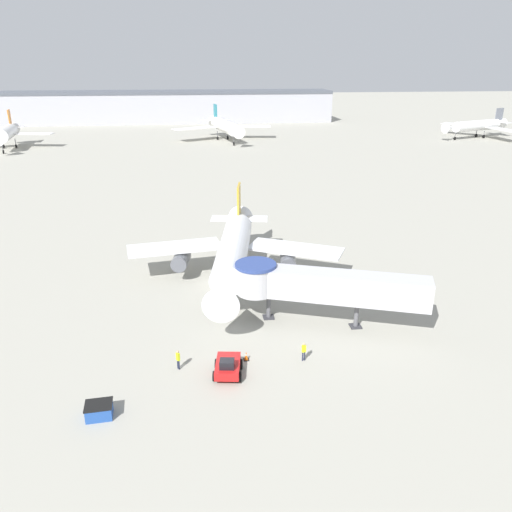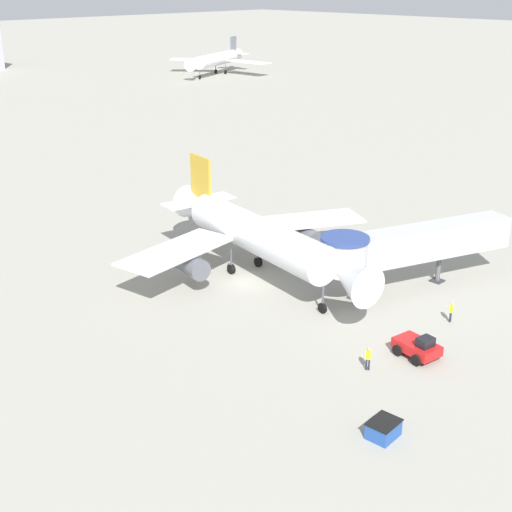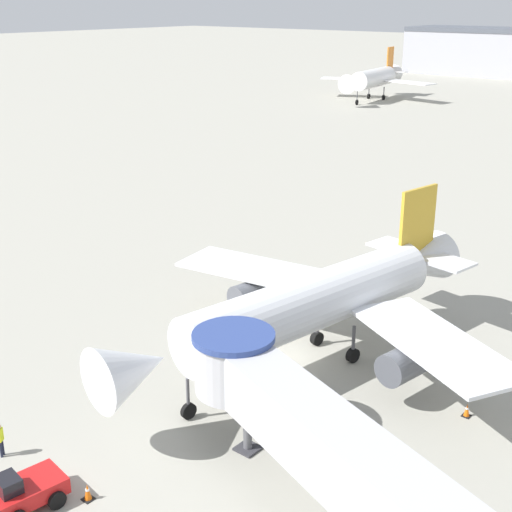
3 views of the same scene
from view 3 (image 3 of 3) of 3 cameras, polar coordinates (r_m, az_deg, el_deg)
ground_plane at (r=45.10m, az=2.48°, el=-8.03°), size 800.00×800.00×0.00m
main_airplane at (r=42.92m, az=4.95°, el=-3.67°), size 26.08×27.22×9.44m
jet_bridge at (r=31.10m, az=3.76°, el=-13.20°), size 18.29×8.90×5.84m
pushback_tug_red at (r=34.39m, az=-18.06°, el=-17.43°), size 2.69×3.53×1.83m
traffic_cone_starboard_wing at (r=40.62m, az=16.52°, el=-11.75°), size 0.46×0.46×0.76m
traffic_cone_near_nose at (r=34.31m, az=-13.32°, el=-17.91°), size 0.50×0.50×0.81m
ground_crew_marshaller at (r=37.80m, az=-19.77°, el=-13.53°), size 0.35×0.40×1.79m
background_jet_orange_tail at (r=161.56m, az=9.45°, el=13.87°), size 26.56×26.47×10.82m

